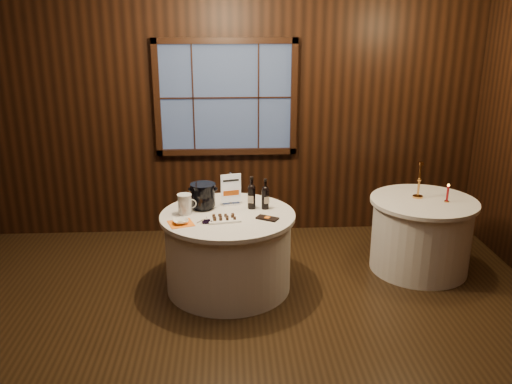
{
  "coord_description": "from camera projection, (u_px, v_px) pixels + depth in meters",
  "views": [
    {
      "loc": [
        0.01,
        -3.8,
        2.57
      ],
      "look_at": [
        0.26,
        0.9,
        1.02
      ],
      "focal_mm": 38.0,
      "sensor_mm": 36.0,
      "label": 1
    }
  ],
  "objects": [
    {
      "name": "back_wall",
      "position": [
        226.0,
        107.0,
        6.28
      ],
      "size": [
        6.0,
        0.1,
        3.0
      ],
      "color": "black",
      "rests_on": "ground"
    },
    {
      "name": "grape_bunch",
      "position": [
        207.0,
        221.0,
        4.88
      ],
      "size": [
        0.15,
        0.05,
        0.04
      ],
      "rotation": [
        0.0,
        0.0,
        -0.0
      ],
      "color": "black",
      "rests_on": "main_table"
    },
    {
      "name": "main_table",
      "position": [
        228.0,
        251.0,
        5.23
      ],
      "size": [
        1.28,
        1.28,
        0.77
      ],
      "color": "silver",
      "rests_on": "ground"
    },
    {
      "name": "port_bottle_right",
      "position": [
        265.0,
        196.0,
        5.21
      ],
      "size": [
        0.07,
        0.08,
        0.3
      ],
      "rotation": [
        0.0,
        0.0,
        0.37
      ],
      "color": "black",
      "rests_on": "main_table"
    },
    {
      "name": "port_bottle_left",
      "position": [
        252.0,
        195.0,
        5.22
      ],
      "size": [
        0.08,
        0.09,
        0.32
      ],
      "rotation": [
        0.0,
        0.0,
        -0.29
      ],
      "color": "black",
      "rests_on": "main_table"
    },
    {
      "name": "chocolate_box",
      "position": [
        267.0,
        218.0,
        4.98
      ],
      "size": [
        0.22,
        0.19,
        0.02
      ],
      "primitive_type": "cube",
      "rotation": [
        0.0,
        0.0,
        -0.54
      ],
      "color": "black",
      "rests_on": "main_table"
    },
    {
      "name": "ground",
      "position": [
        230.0,
        345.0,
        4.41
      ],
      "size": [
        6.0,
        6.0,
        0.0
      ],
      "primitive_type": "plane",
      "color": "black",
      "rests_on": "ground"
    },
    {
      "name": "side_table",
      "position": [
        421.0,
        234.0,
        5.62
      ],
      "size": [
        1.08,
        1.08,
        0.77
      ],
      "color": "silver",
      "rests_on": "ground"
    },
    {
      "name": "chocolate_plate",
      "position": [
        224.0,
        218.0,
        4.96
      ],
      "size": [
        0.32,
        0.24,
        0.04
      ],
      "rotation": [
        0.0,
        0.0,
        0.17
      ],
      "color": "white",
      "rests_on": "main_table"
    },
    {
      "name": "sign_stand",
      "position": [
        231.0,
        194.0,
        5.33
      ],
      "size": [
        0.2,
        0.14,
        0.33
      ],
      "rotation": [
        0.0,
        0.0,
        0.25
      ],
      "color": "silver",
      "rests_on": "main_table"
    },
    {
      "name": "brass_candlestick",
      "position": [
        419.0,
        185.0,
        5.53
      ],
      "size": [
        0.11,
        0.11,
        0.38
      ],
      "color": "#CD8940",
      "rests_on": "side_table"
    },
    {
      "name": "ice_bucket",
      "position": [
        203.0,
        196.0,
        5.21
      ],
      "size": [
        0.25,
        0.25,
        0.25
      ],
      "color": "black",
      "rests_on": "main_table"
    },
    {
      "name": "glass_pitcher",
      "position": [
        185.0,
        204.0,
        5.08
      ],
      "size": [
        0.18,
        0.14,
        0.19
      ],
      "rotation": [
        0.0,
        0.0,
        0.01
      ],
      "color": "silver",
      "rests_on": "main_table"
    },
    {
      "name": "cracker_bowl",
      "position": [
        181.0,
        221.0,
        4.87
      ],
      "size": [
        0.17,
        0.17,
        0.03
      ],
      "primitive_type": "imported",
      "rotation": [
        0.0,
        0.0,
        0.26
      ],
      "color": "white",
      "rests_on": "orange_napkin"
    },
    {
      "name": "orange_napkin",
      "position": [
        181.0,
        223.0,
        4.88
      ],
      "size": [
        0.27,
        0.27,
        0.0
      ],
      "primitive_type": "cube",
      "rotation": [
        0.0,
        0.0,
        0.32
      ],
      "color": "orange",
      "rests_on": "main_table"
    },
    {
      "name": "red_candle",
      "position": [
        447.0,
        195.0,
        5.41
      ],
      "size": [
        0.05,
        0.05,
        0.19
      ],
      "color": "#CD8940",
      "rests_on": "side_table"
    }
  ]
}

